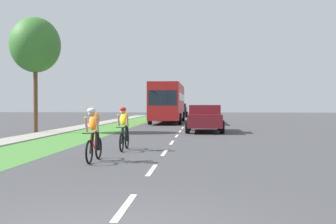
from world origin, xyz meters
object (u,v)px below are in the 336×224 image
object	(u,v)px
pickup_maroon	(204,118)
cyclist_trailing	(124,128)
suv_black	(179,110)
street_tree_near	(35,45)
cyclist_lead	(94,134)
bus_red	(168,101)

from	to	relation	value
pickup_maroon	cyclist_trailing	bearing A→B (deg)	-106.53
suv_black	street_tree_near	size ratio (longest dim) A/B	0.70
cyclist_lead	pickup_maroon	bearing A→B (deg)	75.67
pickup_maroon	suv_black	distance (m)	29.63
cyclist_lead	suv_black	xyz separation A→B (m)	(0.38, 42.65, 0.14)
suv_black	cyclist_trailing	bearing A→B (deg)	-90.06
bus_red	street_tree_near	xyz separation A→B (m)	(-6.71, -14.16, 3.15)
cyclist_trailing	pickup_maroon	distance (m)	10.65
cyclist_lead	cyclist_trailing	xyz separation A→B (m)	(0.34, 2.97, 0.00)
pickup_maroon	street_tree_near	world-z (taller)	street_tree_near
cyclist_lead	suv_black	world-z (taller)	suv_black
cyclist_trailing	street_tree_near	distance (m)	11.78
bus_red	suv_black	bearing A→B (deg)	89.37
bus_red	street_tree_near	world-z (taller)	street_tree_near
cyclist_trailing	bus_red	size ratio (longest dim) A/B	0.15
cyclist_lead	cyclist_trailing	size ratio (longest dim) A/B	1.00
cyclist_trailing	pickup_maroon	xyz separation A→B (m)	(3.03, 10.21, 0.02)
cyclist_lead	cyclist_trailing	distance (m)	2.99
cyclist_lead	bus_red	world-z (taller)	bus_red
suv_black	street_tree_near	distance (m)	32.16
suv_black	cyclist_lead	bearing A→B (deg)	-90.51
suv_black	street_tree_near	xyz separation A→B (m)	(-6.89, -31.13, 4.18)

